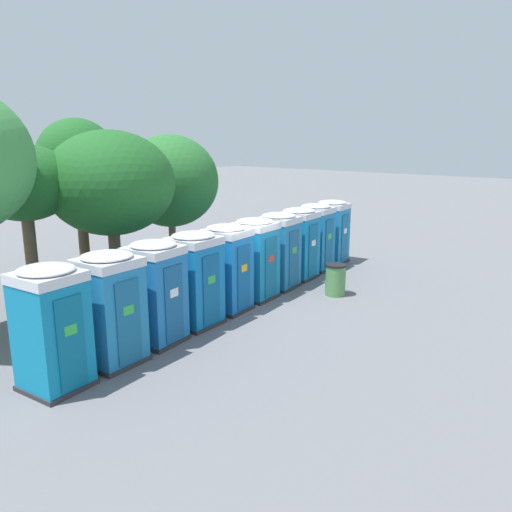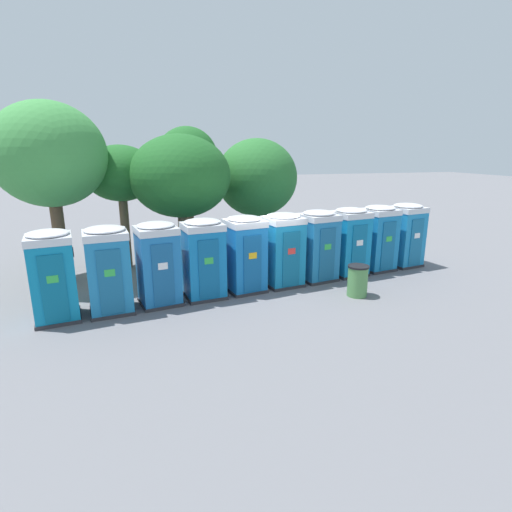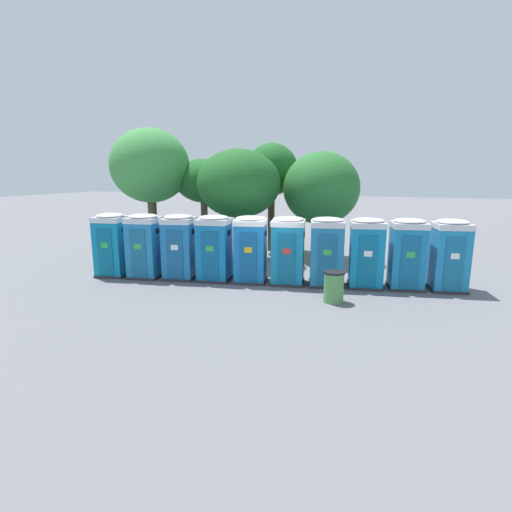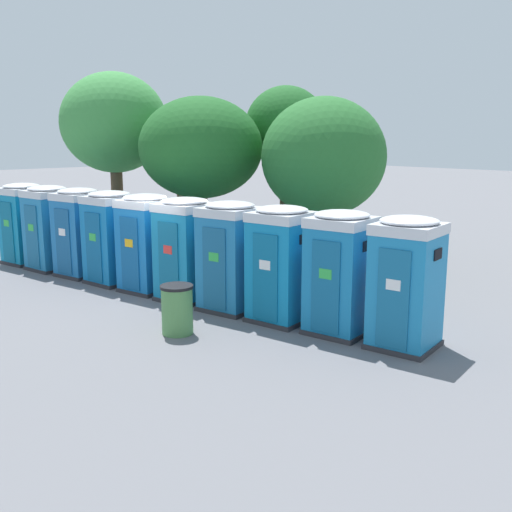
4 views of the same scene
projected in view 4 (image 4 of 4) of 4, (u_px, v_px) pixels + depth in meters
ground_plane at (172, 293)px, 15.42m from camera, size 120.00×120.00×0.00m
portapotty_0 at (24, 223)px, 18.86m from camera, size 1.35×1.38×2.54m
portapotty_1 at (49, 227)px, 17.98m from camera, size 1.36×1.35×2.54m
portapotty_2 at (80, 232)px, 17.17m from camera, size 1.39×1.41×2.54m
portapotty_3 at (111, 237)px, 16.30m from camera, size 1.37×1.35×2.54m
portapotty_4 at (146, 242)px, 15.45m from camera, size 1.38×1.40×2.54m
portapotty_5 at (185, 249)px, 14.59m from camera, size 1.40×1.38×2.54m
portapotty_6 at (230, 256)px, 13.74m from camera, size 1.43×1.41×2.54m
portapotty_7 at (281, 263)px, 12.91m from camera, size 1.38×1.37×2.54m
portapotty_8 at (340, 272)px, 12.11m from camera, size 1.38×1.38×2.54m
portapotty_9 at (406, 282)px, 11.26m from camera, size 1.37×1.39×2.54m
street_tree_0 at (114, 124)px, 20.96m from camera, size 3.71×3.71×6.17m
street_tree_1 at (181, 145)px, 20.42m from camera, size 2.74×2.74×4.79m
street_tree_2 at (286, 129)px, 19.83m from camera, size 2.71×2.71×5.61m
street_tree_3 at (323, 157)px, 17.02m from camera, size 3.55×3.55×5.09m
street_tree_4 at (201, 148)px, 18.32m from camera, size 3.79×3.79×5.17m
trash_can at (177, 309)px, 12.20m from camera, size 0.68×0.68×1.02m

